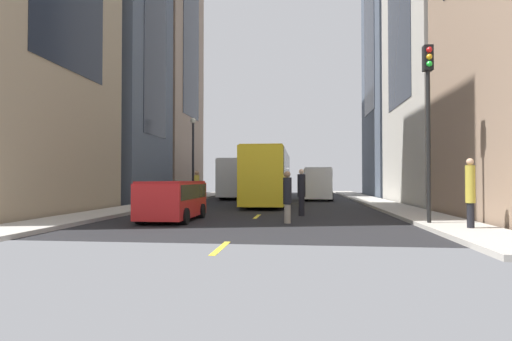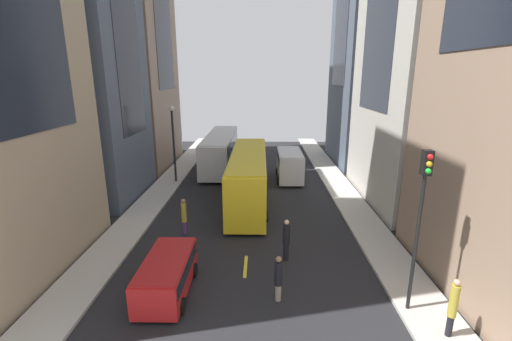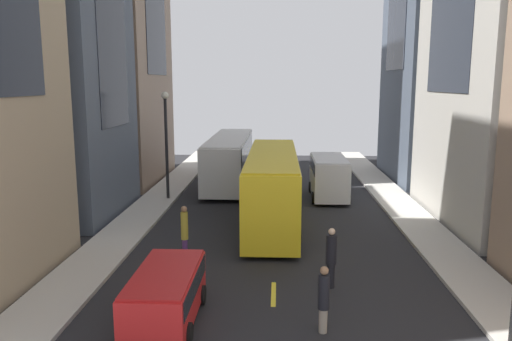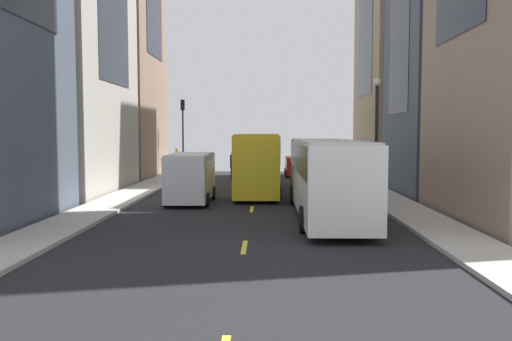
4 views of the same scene
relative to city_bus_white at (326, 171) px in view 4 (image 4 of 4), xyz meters
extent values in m
plane|color=black|center=(3.33, -6.28, -2.01)|extent=(40.67, 40.67, 0.00)
cube|color=#B2ADA3|center=(-3.89, -6.28, -1.93)|extent=(2.24, 44.00, 0.15)
cube|color=#B2ADA3|center=(10.54, -6.28, -1.93)|extent=(2.24, 44.00, 0.15)
cube|color=yellow|center=(3.33, -27.28, -2.00)|extent=(0.16, 2.00, 0.01)
cube|color=yellow|center=(3.33, -18.88, -2.00)|extent=(0.16, 2.00, 0.01)
cube|color=yellow|center=(3.33, -10.48, -2.00)|extent=(0.16, 2.00, 0.01)
cube|color=yellow|center=(3.33, -2.08, -2.00)|extent=(0.16, 2.00, 0.01)
cube|color=yellow|center=(3.33, 6.32, -2.00)|extent=(0.16, 2.00, 0.01)
cube|color=#4C5666|center=(-9.02, -8.65, 8.70)|extent=(7.63, 8.16, 21.43)
cube|color=#1E232D|center=(-9.02, -8.65, 8.70)|extent=(7.71, 4.49, 11.78)
cube|color=silver|center=(0.00, 0.00, -0.23)|extent=(2.55, 12.38, 3.00)
cube|color=black|center=(0.00, 0.00, 0.62)|extent=(2.60, 11.39, 1.20)
cube|color=beige|center=(0.00, 0.00, 1.31)|extent=(2.45, 11.88, 0.08)
cylinder|color=black|center=(-1.17, 3.84, -1.51)|extent=(0.46, 1.00, 1.00)
cylinder|color=black|center=(1.17, 3.84, -1.51)|extent=(0.46, 1.00, 1.00)
cylinder|color=black|center=(-1.17, -3.84, -1.51)|extent=(0.46, 1.00, 1.00)
cylinder|color=black|center=(1.17, -3.84, -1.51)|extent=(0.46, 1.00, 1.00)
cube|color=yellow|center=(3.16, -9.64, -0.15)|extent=(2.45, 12.36, 3.30)
cube|color=black|center=(3.16, -9.64, 0.71)|extent=(2.50, 11.37, 1.48)
cube|color=gold|center=(3.16, -9.64, 1.54)|extent=(2.35, 11.87, 0.08)
cylinder|color=black|center=(2.03, -5.81, -1.63)|extent=(0.44, 0.76, 0.76)
cylinder|color=black|center=(4.28, -5.81, -1.63)|extent=(0.44, 0.76, 0.76)
cylinder|color=black|center=(2.03, -13.47, -1.63)|extent=(0.44, 0.76, 0.76)
cylinder|color=black|center=(4.28, -13.47, -1.63)|extent=(0.44, 0.76, 0.76)
cube|color=white|center=(6.60, -4.31, -0.66)|extent=(2.05, 5.01, 2.30)
cube|color=black|center=(6.60, -4.31, 0.09)|extent=(2.09, 4.61, 0.69)
cube|color=silver|center=(6.60, -4.31, 0.53)|extent=(1.97, 4.81, 0.08)
cylinder|color=black|center=(5.66, -2.76, -1.65)|extent=(0.37, 0.72, 0.72)
cylinder|color=black|center=(7.54, -2.76, -1.65)|extent=(0.37, 0.72, 0.72)
cylinder|color=black|center=(5.66, -5.86, -1.65)|extent=(0.37, 0.72, 0.72)
cylinder|color=black|center=(7.54, -5.86, -1.65)|extent=(0.37, 0.72, 0.72)
cube|color=red|center=(0.11, -21.02, -1.16)|extent=(1.80, 4.14, 1.36)
cube|color=black|center=(0.11, -21.02, -0.81)|extent=(1.83, 3.81, 0.57)
cube|color=#A91A1A|center=(0.11, -21.02, -0.44)|extent=(1.72, 3.97, 0.08)
cylinder|color=black|center=(-0.71, -19.74, -1.70)|extent=(0.32, 0.62, 0.62)
cylinder|color=black|center=(0.94, -19.74, -1.70)|extent=(0.32, 0.62, 0.62)
cylinder|color=black|center=(-0.71, -22.31, -1.70)|extent=(0.32, 0.62, 0.62)
cylinder|color=black|center=(0.94, -22.31, -1.70)|extent=(0.32, 0.62, 0.62)
cylinder|color=black|center=(10.65, -23.56, -1.46)|extent=(0.22, 0.22, 0.79)
cylinder|color=gold|center=(10.65, -23.56, -0.47)|extent=(0.29, 0.29, 1.19)
sphere|color=tan|center=(10.65, -23.56, 0.24)|extent=(0.23, 0.23, 0.23)
cylinder|color=#593372|center=(-0.38, -15.31, -1.63)|extent=(0.22, 0.22, 0.76)
cylinder|color=gold|center=(-0.38, -15.31, -0.68)|extent=(0.30, 0.30, 1.15)
sphere|color=#8C6647|center=(-0.38, -15.31, 0.02)|extent=(0.25, 0.25, 0.25)
cylinder|color=black|center=(5.33, -18.21, -1.57)|extent=(0.28, 0.28, 0.87)
cylinder|color=black|center=(5.33, -18.21, -0.61)|extent=(0.37, 0.37, 1.05)
sphere|color=beige|center=(5.33, -18.21, 0.03)|extent=(0.24, 0.24, 0.24)
cylinder|color=gray|center=(4.78, -21.47, -1.64)|extent=(0.25, 0.25, 0.73)
cylinder|color=black|center=(4.78, -21.47, -0.76)|extent=(0.33, 0.33, 1.03)
sphere|color=#8C6647|center=(4.78, -21.47, -0.13)|extent=(0.24, 0.24, 0.24)
cylinder|color=black|center=(9.82, -22.10, 0.85)|extent=(0.14, 0.14, 5.42)
cube|color=black|center=(9.82, -22.10, 4.01)|extent=(0.32, 0.32, 0.90)
sphere|color=red|center=(9.82, -22.27, 4.27)|extent=(0.20, 0.20, 0.20)
sphere|color=orange|center=(9.82, -22.27, 4.01)|extent=(0.20, 0.20, 0.20)
sphere|color=green|center=(9.82, -22.27, 3.76)|extent=(0.20, 0.20, 0.20)
cylinder|color=black|center=(-3.27, -5.37, 1.16)|extent=(0.18, 0.18, 6.04)
sphere|color=silver|center=(-3.27, -5.37, 4.36)|extent=(0.44, 0.44, 0.44)
camera|label=1|loc=(5.29, -37.15, -0.30)|focal=28.57mm
camera|label=2|loc=(4.05, -33.83, 6.93)|focal=24.29mm
camera|label=3|loc=(3.45, -35.03, 5.14)|focal=35.19mm
camera|label=4|loc=(2.60, 23.03, 1.69)|focal=36.94mm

